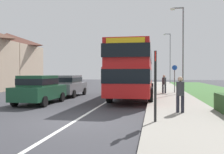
% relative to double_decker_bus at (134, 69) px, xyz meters
% --- Properties ---
extents(ground_plane, '(120.00, 120.00, 0.00)m').
position_rel_double_decker_bus_xyz_m(ground_plane, '(-1.50, -8.98, -2.14)').
color(ground_plane, '#38383D').
extents(lane_marking_centre, '(0.14, 60.00, 0.01)m').
position_rel_double_decker_bus_xyz_m(lane_marking_centre, '(-1.50, -0.98, -2.14)').
color(lane_marking_centre, silver).
rests_on(lane_marking_centre, ground_plane).
extents(pavement_near_side, '(3.20, 68.00, 0.12)m').
position_rel_double_decker_bus_xyz_m(pavement_near_side, '(2.70, -2.98, -2.08)').
color(pavement_near_side, gray).
rests_on(pavement_near_side, ground_plane).
extents(double_decker_bus, '(2.80, 10.67, 3.70)m').
position_rel_double_decker_bus_xyz_m(double_decker_bus, '(0.00, 0.00, 0.00)').
color(double_decker_bus, red).
rests_on(double_decker_bus, ground_plane).
extents(parked_car_dark_green, '(1.93, 4.09, 1.68)m').
position_rel_double_decker_bus_xyz_m(parked_car_dark_green, '(-5.19, -4.31, -1.22)').
color(parked_car_dark_green, '#19472D').
rests_on(parked_car_dark_green, ground_plane).
extents(parked_car_grey, '(1.87, 4.46, 1.65)m').
position_rel_double_decker_bus_xyz_m(parked_car_grey, '(-5.15, 0.59, -1.23)').
color(parked_car_grey, slate).
rests_on(parked_car_grey, ground_plane).
extents(pedestrian_at_stop, '(0.34, 0.34, 1.67)m').
position_rel_double_decker_bus_xyz_m(pedestrian_at_stop, '(2.57, -6.86, -1.17)').
color(pedestrian_at_stop, '#23232D').
rests_on(pedestrian_at_stop, ground_plane).
extents(pedestrian_walking_away, '(0.34, 0.34, 1.67)m').
position_rel_double_decker_bus_xyz_m(pedestrian_walking_away, '(2.30, 3.30, -1.17)').
color(pedestrian_walking_away, '#23232D').
rests_on(pedestrian_walking_away, ground_plane).
extents(bus_stop_sign, '(0.09, 0.52, 2.60)m').
position_rel_double_decker_bus_xyz_m(bus_stop_sign, '(1.50, -9.04, -0.60)').
color(bus_stop_sign, black).
rests_on(bus_stop_sign, ground_plane).
extents(cycle_route_sign, '(0.44, 0.08, 2.52)m').
position_rel_double_decker_bus_xyz_m(cycle_route_sign, '(3.22, 4.11, -0.71)').
color(cycle_route_sign, slate).
rests_on(cycle_route_sign, ground_plane).
extents(street_lamp_mid, '(1.14, 0.20, 7.48)m').
position_rel_double_decker_bus_xyz_m(street_lamp_mid, '(3.82, 4.04, 2.15)').
color(street_lamp_mid, slate).
rests_on(street_lamp_mid, ground_plane).
extents(street_lamp_far, '(1.14, 0.20, 8.36)m').
position_rel_double_decker_bus_xyz_m(street_lamp_far, '(4.00, 23.69, 2.60)').
color(street_lamp_far, slate).
rests_on(street_lamp_far, ground_plane).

